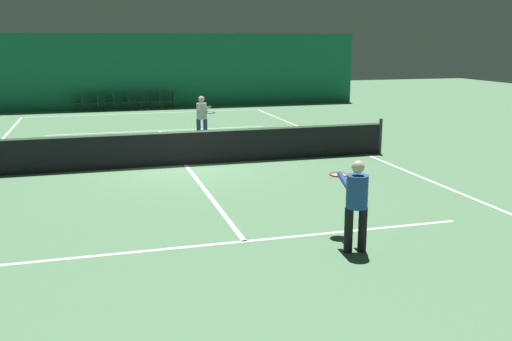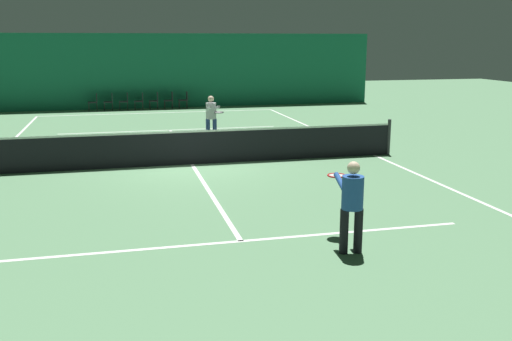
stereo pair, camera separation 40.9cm
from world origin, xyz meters
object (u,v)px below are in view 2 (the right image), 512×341
at_px(player_far, 211,115).
at_px(courtside_chair_1, 110,100).
at_px(tennis_net, 192,146).
at_px(player_near, 351,199).
at_px(courtside_chair_5, 170,99).
at_px(courtside_chair_2, 125,100).
at_px(courtside_chair_0, 94,101).
at_px(courtside_chair_6, 184,99).
at_px(courtside_chair_4, 155,99).
at_px(courtside_chair_3, 140,100).

relative_size(player_far, courtside_chair_1, 1.83).
relative_size(tennis_net, player_near, 7.90).
height_order(player_far, courtside_chair_5, player_far).
relative_size(courtside_chair_2, courtside_chair_5, 1.00).
height_order(tennis_net, courtside_chair_0, tennis_net).
height_order(courtside_chair_2, courtside_chair_6, same).
distance_m(player_near, courtside_chair_5, 20.83).
bearing_deg(player_near, courtside_chair_4, 10.66).
distance_m(tennis_net, courtside_chair_4, 13.50).
distance_m(tennis_net, courtside_chair_0, 13.83).
height_order(player_near, courtside_chair_5, player_near).
height_order(courtside_chair_0, courtside_chair_3, same).
relative_size(player_near, courtside_chair_0, 1.81).
xyz_separation_m(tennis_net, courtside_chair_2, (-1.54, 13.50, -0.03)).
distance_m(courtside_chair_1, courtside_chair_4, 2.21).
bearing_deg(courtside_chair_5, courtside_chair_4, -90.00).
distance_m(courtside_chair_1, courtside_chair_3, 1.47).
relative_size(courtside_chair_0, courtside_chair_4, 1.00).
relative_size(player_far, courtside_chair_5, 1.83).
height_order(courtside_chair_0, courtside_chair_2, same).
bearing_deg(courtside_chair_6, tennis_net, -5.94).
distance_m(player_far, courtside_chair_5, 9.83).
bearing_deg(courtside_chair_1, courtside_chair_0, -90.00).
height_order(courtside_chair_0, courtside_chair_5, same).
relative_size(player_near, courtside_chair_5, 1.81).
relative_size(courtside_chair_4, courtside_chair_5, 1.00).
relative_size(courtside_chair_5, courtside_chair_6, 1.00).
relative_size(courtside_chair_1, courtside_chair_2, 1.00).
xyz_separation_m(tennis_net, player_near, (1.62, -7.31, 0.38)).
distance_m(tennis_net, courtside_chair_5, 13.52).
xyz_separation_m(player_near, courtside_chair_0, (-4.63, 20.81, -0.40)).
bearing_deg(courtside_chair_3, courtside_chair_1, -90.00).
distance_m(courtside_chair_4, courtside_chair_6, 1.47).
xyz_separation_m(player_far, courtside_chair_6, (0.23, 9.81, -0.41)).
bearing_deg(courtside_chair_3, courtside_chair_0, -90.00).
distance_m(tennis_net, courtside_chair_6, 13.57).
bearing_deg(courtside_chair_6, courtside_chair_3, -90.00).
relative_size(player_far, courtside_chair_2, 1.83).
height_order(tennis_net, courtside_chair_2, tennis_net).
distance_m(courtside_chair_2, courtside_chair_5, 2.21).
xyz_separation_m(player_near, courtside_chair_5, (-0.95, 20.81, -0.40)).
xyz_separation_m(courtside_chair_3, courtside_chair_5, (1.47, 0.00, 0.00)).
height_order(tennis_net, courtside_chair_6, tennis_net).
bearing_deg(tennis_net, courtside_chair_3, 93.40).
bearing_deg(player_far, courtside_chair_4, -178.87).
height_order(tennis_net, courtside_chair_3, tennis_net).
height_order(courtside_chair_4, courtside_chair_6, same).
xyz_separation_m(courtside_chair_1, courtside_chair_3, (1.47, 0.00, 0.00)).
relative_size(tennis_net, courtside_chair_1, 14.29).
height_order(player_far, courtside_chair_1, player_far).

